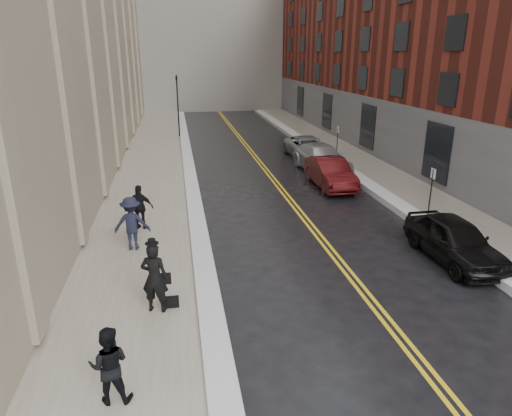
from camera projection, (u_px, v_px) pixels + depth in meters
name	position (u px, v px, depth m)	size (l,w,h in m)	color
ground	(304.00, 343.00, 11.43)	(160.00, 160.00, 0.00)	black
sidewalk_left	(149.00, 181.00, 25.59)	(4.00, 64.00, 0.15)	gray
sidewalk_right	(376.00, 171.00, 27.80)	(3.00, 64.00, 0.15)	gray
lane_stripe_a	(269.00, 177.00, 26.74)	(0.12, 64.00, 0.01)	gold
lane_stripe_b	(273.00, 177.00, 26.78)	(0.12, 64.00, 0.01)	gold
snow_ridge_left	(191.00, 178.00, 25.95)	(0.70, 60.80, 0.26)	silver
snow_ridge_right	(347.00, 171.00, 27.47)	(0.85, 60.80, 0.30)	silver
building_right	(457.00, 22.00, 32.83)	(14.00, 50.00, 18.00)	maroon
traffic_signal	(178.00, 101.00, 37.98)	(0.18, 0.15, 5.20)	black
parking_sign_near	(431.00, 188.00, 19.74)	(0.06, 0.35, 2.23)	black
parking_sign_far	(337.00, 139.00, 30.93)	(0.06, 0.35, 2.23)	black
car_black	(454.00, 240.00, 15.79)	(1.80, 4.48, 1.53)	black
car_maroon	(330.00, 173.00, 24.54)	(1.65, 4.72, 1.56)	#4A0D0E
car_silver_near	(322.00, 158.00, 27.78)	(2.25, 5.52, 1.60)	#B2B5BA
car_silver_far	(308.00, 147.00, 31.50)	(2.35, 5.11, 1.42)	#919498
pedestrian_main	(155.00, 278.00, 12.30)	(0.73, 0.48, 2.01)	black
pedestrian_a	(109.00, 365.00, 9.11)	(0.82, 0.64, 1.69)	black
pedestrian_b	(132.00, 223.00, 16.29)	(1.27, 0.73, 1.96)	black
pedestrian_c	(140.00, 207.00, 18.22)	(1.06, 0.44, 1.81)	black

